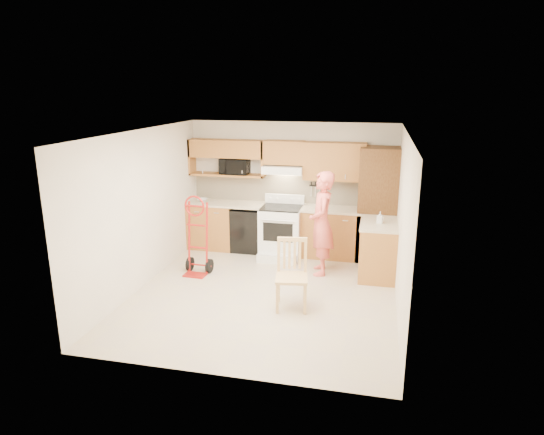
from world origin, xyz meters
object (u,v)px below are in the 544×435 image
(range, at_px, (281,228))
(hand_truck, at_px, (196,239))
(microwave, at_px, (235,166))
(person, at_px, (322,223))
(dining_chair, at_px, (292,275))

(range, distance_m, hand_truck, 1.71)
(range, relative_size, hand_truck, 0.90)
(microwave, bearing_deg, person, -29.39)
(hand_truck, xyz_separation_m, dining_chair, (1.83, -0.93, -0.12))
(range, bearing_deg, microwave, 159.66)
(range, bearing_deg, hand_truck, -136.00)
(person, bearing_deg, hand_truck, -86.48)
(hand_truck, bearing_deg, range, 47.08)
(hand_truck, height_order, dining_chair, hand_truck)
(microwave, distance_m, range, 1.51)
(range, distance_m, dining_chair, 2.20)
(range, height_order, hand_truck, hand_truck)
(dining_chair, bearing_deg, person, 71.08)
(range, xyz_separation_m, hand_truck, (-1.23, -1.19, 0.06))
(person, height_order, hand_truck, person)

